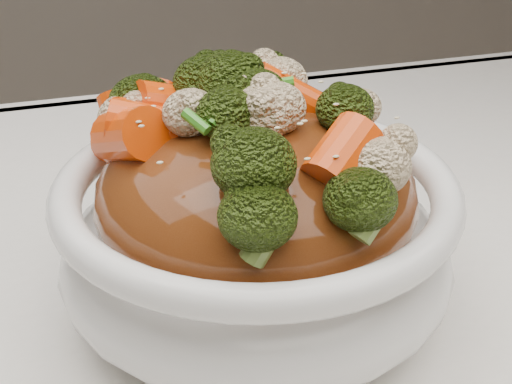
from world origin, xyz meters
name	(u,v)px	position (x,y,z in m)	size (l,w,h in m)	color
bowl	(256,244)	(0.00, 0.05, 0.79)	(0.22, 0.22, 0.09)	white
sauce_base	(256,197)	(0.00, 0.05, 0.82)	(0.17, 0.17, 0.10)	#5C2A0F
carrots	(256,87)	(0.00, 0.05, 0.88)	(0.17, 0.17, 0.05)	#DE4107
broccoli	(256,89)	(0.00, 0.05, 0.88)	(0.17, 0.17, 0.04)	black
cauliflower	(256,93)	(0.00, 0.05, 0.88)	(0.17, 0.17, 0.04)	beige
scallions	(256,85)	(0.00, 0.05, 0.89)	(0.13, 0.13, 0.02)	#31791C
sesame_seeds	(256,85)	(0.00, 0.05, 0.89)	(0.16, 0.16, 0.01)	beige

